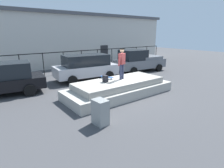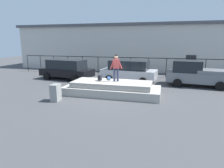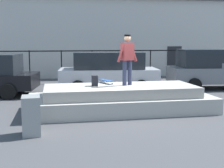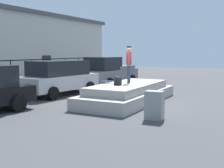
{
  "view_description": "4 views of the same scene",
  "coord_description": "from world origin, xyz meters",
  "px_view_note": "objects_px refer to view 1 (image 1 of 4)",
  "views": [
    {
      "loc": [
        -6.23,
        -7.59,
        3.35
      ],
      "look_at": [
        0.28,
        0.91,
        0.37
      ],
      "focal_mm": 29.6,
      "sensor_mm": 36.0,
      "label": 1
    },
    {
      "loc": [
        3.21,
        -11.9,
        3.36
      ],
      "look_at": [
        -0.27,
        1.1,
        0.42
      ],
      "focal_mm": 31.28,
      "sensor_mm": 36.0,
      "label": 2
    },
    {
      "loc": [
        -2.14,
        -10.0,
        2.31
      ],
      "look_at": [
        -0.04,
        1.06,
        0.76
      ],
      "focal_mm": 49.44,
      "sensor_mm": 36.0,
      "label": 3
    },
    {
      "loc": [
        -12.04,
        -5.55,
        2.3
      ],
      "look_at": [
        0.36,
        0.95,
        0.74
      ],
      "focal_mm": 46.87,
      "sensor_mm": 36.0,
      "label": 4
    }
  ],
  "objects_px": {
    "car_silver_hatchback_mid": "(86,67)",
    "car_grey_pickup_far": "(139,61)",
    "skateboard": "(107,77)",
    "backpack": "(105,79)",
    "utility_box": "(100,112)",
    "skateboarder": "(122,62)"
  },
  "relations": [
    {
      "from": "car_silver_hatchback_mid",
      "to": "skateboarder",
      "type": "bearing_deg",
      "value": -91.37
    },
    {
      "from": "backpack",
      "to": "utility_box",
      "type": "relative_size",
      "value": 0.36
    },
    {
      "from": "backpack",
      "to": "car_grey_pickup_far",
      "type": "height_order",
      "value": "car_grey_pickup_far"
    },
    {
      "from": "skateboard",
      "to": "utility_box",
      "type": "distance_m",
      "value": 3.77
    },
    {
      "from": "utility_box",
      "to": "car_silver_hatchback_mid",
      "type": "bearing_deg",
      "value": 61.12
    },
    {
      "from": "car_grey_pickup_far",
      "to": "skateboarder",
      "type": "bearing_deg",
      "value": -143.58
    },
    {
      "from": "car_silver_hatchback_mid",
      "to": "car_grey_pickup_far",
      "type": "distance_m",
      "value": 5.24
    },
    {
      "from": "backpack",
      "to": "car_silver_hatchback_mid",
      "type": "distance_m",
      "value": 4.28
    },
    {
      "from": "skateboard",
      "to": "car_grey_pickup_far",
      "type": "relative_size",
      "value": 0.17
    },
    {
      "from": "car_silver_hatchback_mid",
      "to": "car_grey_pickup_far",
      "type": "height_order",
      "value": "car_grey_pickup_far"
    },
    {
      "from": "car_silver_hatchback_mid",
      "to": "utility_box",
      "type": "relative_size",
      "value": 4.84
    },
    {
      "from": "skateboard",
      "to": "backpack",
      "type": "distance_m",
      "value": 0.73
    },
    {
      "from": "car_grey_pickup_far",
      "to": "car_silver_hatchback_mid",
      "type": "bearing_deg",
      "value": 177.82
    },
    {
      "from": "backpack",
      "to": "utility_box",
      "type": "distance_m",
      "value": 3.06
    },
    {
      "from": "car_silver_hatchback_mid",
      "to": "utility_box",
      "type": "distance_m",
      "value": 7.18
    },
    {
      "from": "backpack",
      "to": "car_silver_hatchback_mid",
      "type": "bearing_deg",
      "value": -12.52
    },
    {
      "from": "skateboarder",
      "to": "skateboard",
      "type": "xyz_separation_m",
      "value": [
        -0.63,
        0.57,
        -0.87
      ]
    },
    {
      "from": "skateboard",
      "to": "backpack",
      "type": "relative_size",
      "value": 2.34
    },
    {
      "from": "skateboarder",
      "to": "backpack",
      "type": "bearing_deg",
      "value": 178.88
    },
    {
      "from": "backpack",
      "to": "car_grey_pickup_far",
      "type": "relative_size",
      "value": 0.07
    },
    {
      "from": "backpack",
      "to": "utility_box",
      "type": "xyz_separation_m",
      "value": [
        -1.9,
        -2.34,
        -0.54
      ]
    },
    {
      "from": "skateboard",
      "to": "utility_box",
      "type": "xyz_separation_m",
      "value": [
        -2.38,
        -2.89,
        -0.46
      ]
    }
  ]
}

